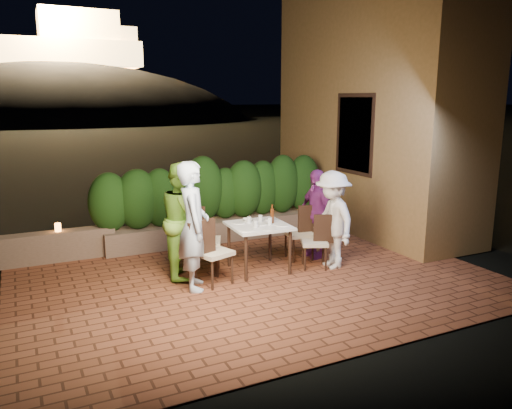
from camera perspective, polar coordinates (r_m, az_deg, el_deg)
ground at (r=7.60m, az=0.27°, el=-8.74°), size 400.00×400.00×0.00m
terrace_floor at (r=8.04m, az=-1.31°, el=-7.97°), size 7.00×6.00×0.15m
building_wall at (r=10.74m, az=13.21°, el=10.79°), size 1.60×5.00×5.00m
window_pane at (r=9.89m, az=11.33°, el=7.89°), size 0.08×1.00×1.40m
window_frame at (r=9.89m, az=11.28°, el=7.89°), size 0.06×1.15×1.55m
planter at (r=9.62m, az=-4.67°, el=-2.92°), size 4.20×0.55×0.40m
hedge at (r=9.46m, az=-4.75°, el=1.48°), size 4.00×0.70×1.10m
parapet at (r=9.02m, az=-22.80°, el=-4.53°), size 2.20×0.30×0.50m
hill at (r=66.92m, az=-21.30°, el=5.49°), size 52.00×40.00×22.00m
fortress at (r=67.04m, az=-22.28°, el=17.88°), size 26.00×8.00×8.00m
dining_table at (r=7.88m, az=0.32°, el=-4.94°), size 0.92×0.92×0.75m
plate_nw at (r=7.43m, az=-1.07°, el=-2.93°), size 0.24×0.24×0.01m
plate_sw at (r=7.87m, az=-2.00°, el=-2.09°), size 0.21×0.21×0.01m
plate_ne at (r=7.74m, az=2.98°, el=-2.34°), size 0.22×0.22×0.01m
plate_se at (r=8.09m, az=1.79°, el=-1.69°), size 0.21×0.21×0.01m
plate_centre at (r=7.79m, az=0.48°, el=-2.24°), size 0.23×0.23×0.01m
plate_front at (r=7.49m, az=1.61°, el=-2.82°), size 0.22×0.22×0.01m
glass_nw at (r=7.60m, az=-0.02°, el=-2.21°), size 0.07×0.07×0.11m
glass_sw at (r=7.86m, az=-0.81°, el=-1.77°), size 0.06×0.06×0.10m
glass_ne at (r=7.76m, az=1.59°, el=-1.90°), size 0.07×0.07×0.12m
glass_se at (r=7.93m, az=0.51°, el=-1.61°), size 0.06×0.06×0.11m
beer_bottle at (r=7.85m, az=1.86°, el=-1.06°), size 0.06×0.06×0.30m
bowl at (r=8.00m, az=-0.95°, el=-1.76°), size 0.19×0.19×0.04m
chair_left_front at (r=7.31m, az=-4.88°, el=-5.33°), size 0.59×0.59×1.00m
chair_left_back at (r=7.76m, az=-5.92°, el=-4.08°), size 0.65×0.65×1.06m
chair_right_front at (r=8.05m, az=6.71°, el=-4.19°), size 0.54×0.54×0.87m
chair_right_back at (r=8.45m, az=4.97°, el=-3.20°), size 0.48×0.48×0.92m
diner_blue at (r=7.07m, az=-7.17°, el=-2.45°), size 0.60×0.76×1.84m
diner_green at (r=7.61m, az=-8.22°, el=-1.75°), size 0.89×1.02×1.76m
diner_white at (r=8.02m, az=8.72°, el=-1.74°), size 0.64×1.05×1.57m
diner_purple at (r=8.54m, az=6.91°, el=-1.02°), size 0.40×0.90×1.52m
parapet_lamp at (r=8.95m, az=-21.70°, el=-2.44°), size 0.10×0.10×0.14m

